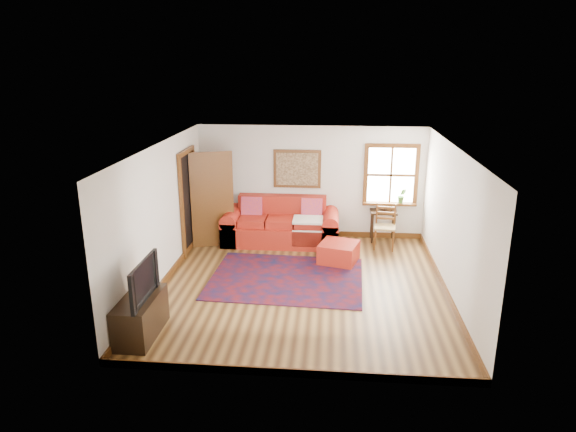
# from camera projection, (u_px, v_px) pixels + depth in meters

# --- Properties ---
(ground) EXTENTS (5.50, 5.50, 0.00)m
(ground) POSITION_uv_depth(u_px,v_px,m) (302.00, 286.00, 9.15)
(ground) COLOR #452A12
(ground) RESTS_ON ground
(room_envelope) EXTENTS (5.04, 5.54, 2.52)m
(room_envelope) POSITION_uv_depth(u_px,v_px,m) (303.00, 196.00, 8.68)
(room_envelope) COLOR silver
(room_envelope) RESTS_ON ground
(window) EXTENTS (1.18, 0.20, 1.38)m
(window) POSITION_uv_depth(u_px,v_px,m) (392.00, 181.00, 11.18)
(window) COLOR white
(window) RESTS_ON ground
(doorway) EXTENTS (0.89, 1.08, 2.14)m
(doorway) POSITION_uv_depth(u_px,v_px,m) (203.00, 199.00, 10.72)
(doorway) COLOR black
(doorway) RESTS_ON ground
(framed_artwork) EXTENTS (1.05, 0.07, 0.85)m
(framed_artwork) POSITION_uv_depth(u_px,v_px,m) (297.00, 169.00, 11.30)
(framed_artwork) COLOR #5E3514
(framed_artwork) RESTS_ON ground
(persian_rug) EXTENTS (2.85, 2.32, 0.02)m
(persian_rug) POSITION_uv_depth(u_px,v_px,m) (286.00, 278.00, 9.45)
(persian_rug) COLOR #550C0F
(persian_rug) RESTS_ON ground
(red_leather_sofa) EXTENTS (2.51, 1.04, 0.98)m
(red_leather_sofa) POSITION_uv_depth(u_px,v_px,m) (281.00, 228.00, 11.26)
(red_leather_sofa) COLOR #AB2316
(red_leather_sofa) RESTS_ON ground
(red_ottoman) EXTENTS (0.87, 0.87, 0.40)m
(red_ottoman) POSITION_uv_depth(u_px,v_px,m) (339.00, 253.00, 10.16)
(red_ottoman) COLOR #AB2316
(red_ottoman) RESTS_ON ground
(side_table) EXTENTS (0.57, 0.43, 0.69)m
(side_table) POSITION_uv_depth(u_px,v_px,m) (383.00, 216.00, 11.25)
(side_table) COLOR black
(side_table) RESTS_ON ground
(ladder_back_chair) EXTENTS (0.49, 0.47, 0.94)m
(ladder_back_chair) POSITION_uv_depth(u_px,v_px,m) (385.00, 225.00, 10.88)
(ladder_back_chair) COLOR tan
(ladder_back_chair) RESTS_ON ground
(media_cabinet) EXTENTS (0.49, 1.09, 0.60)m
(media_cabinet) POSITION_uv_depth(u_px,v_px,m) (141.00, 317.00, 7.45)
(media_cabinet) COLOR black
(media_cabinet) RESTS_ON ground
(television) EXTENTS (0.13, 1.02, 0.59)m
(television) POSITION_uv_depth(u_px,v_px,m) (137.00, 280.00, 7.23)
(television) COLOR black
(television) RESTS_ON media_cabinet
(candle_hurricane) EXTENTS (0.12, 0.12, 0.18)m
(candle_hurricane) POSITION_uv_depth(u_px,v_px,m) (152.00, 280.00, 7.73)
(candle_hurricane) COLOR silver
(candle_hurricane) RESTS_ON media_cabinet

